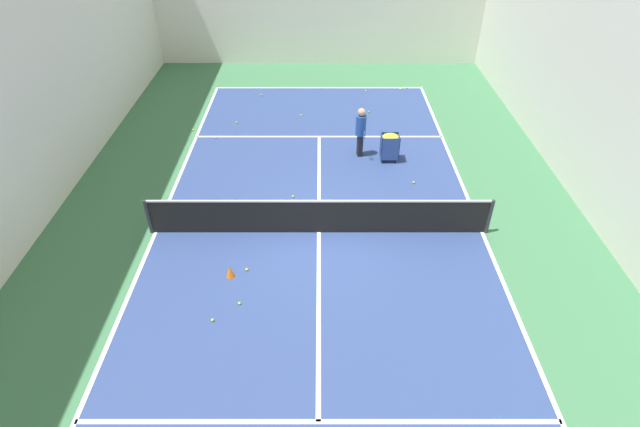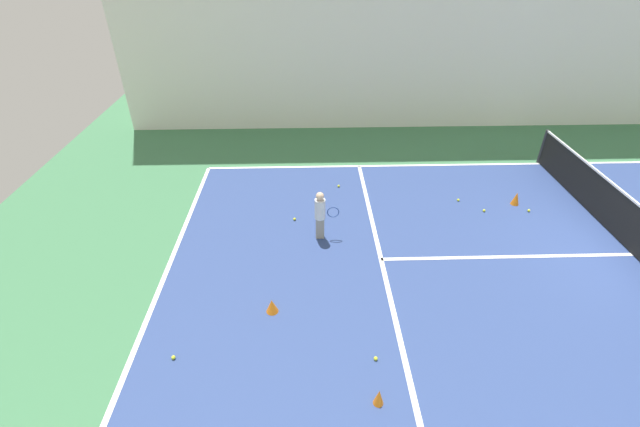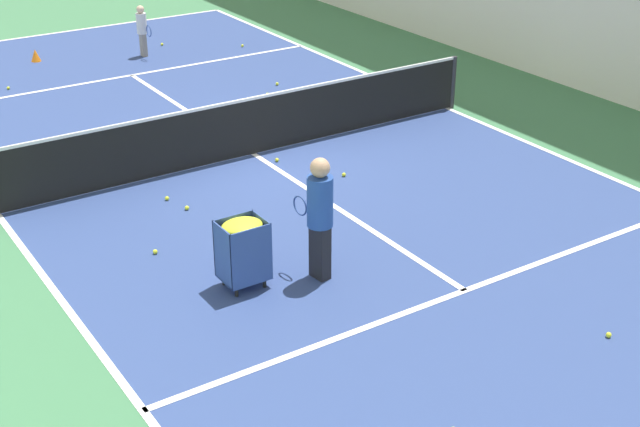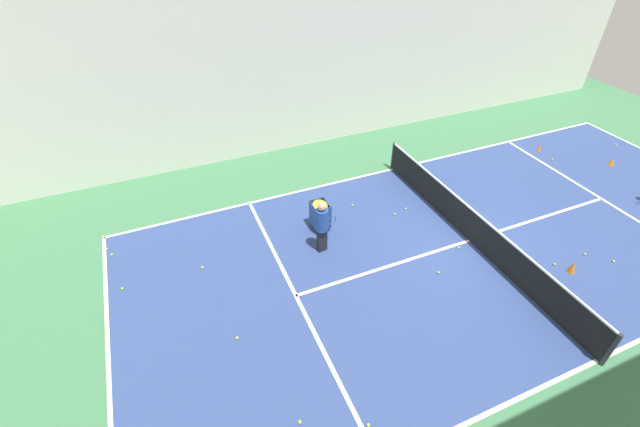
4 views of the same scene
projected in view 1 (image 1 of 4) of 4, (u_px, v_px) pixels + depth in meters
ground_plane at (320, 232)px, 13.80m from camera, size 30.87×30.87×0.00m
court_playing_area at (320, 232)px, 13.80m from camera, size 9.05×20.55×0.00m
line_baseline_far at (321, 88)px, 22.07m from camera, size 9.05×0.10×0.00m
line_sideline_left at (157, 232)px, 13.81m from camera, size 0.10×20.55×0.00m
line_sideline_right at (483, 232)px, 13.78m from camera, size 0.10×20.55×0.00m
line_service_near at (319, 422)px, 9.24m from camera, size 9.05×0.10×0.00m
line_service_far at (320, 137)px, 18.35m from camera, size 9.05×0.10×0.00m
line_centre_service at (320, 232)px, 13.79m from camera, size 0.10×11.30×0.00m
tennis_net at (320, 216)px, 13.47m from camera, size 9.35×0.10×1.07m
coach_at_net at (362, 129)px, 16.67m from camera, size 0.38×0.68×1.73m
ball_cart at (391, 143)px, 16.57m from camera, size 0.60×0.50×0.96m
training_cone_0 at (231, 271)px, 12.28m from camera, size 0.21×0.21×0.35m
tennis_ball_0 at (248, 269)px, 12.53m from camera, size 0.07×0.07×0.07m
tennis_ball_1 at (314, 220)px, 14.19m from camera, size 0.07×0.07×0.07m
tennis_ball_2 at (367, 91)px, 21.71m from camera, size 0.07×0.07×0.07m
tennis_ball_3 at (387, 202)px, 14.92m from camera, size 0.07×0.07×0.07m
tennis_ball_5 at (423, 87)px, 22.04m from camera, size 0.07×0.07×0.07m
tennis_ball_6 at (409, 88)px, 21.98m from camera, size 0.07×0.07×0.07m
tennis_ball_7 at (238, 122)px, 19.23m from camera, size 0.07×0.07×0.07m
tennis_ball_8 at (294, 196)px, 15.15m from camera, size 0.07×0.07×0.07m
tennis_ball_9 at (370, 112)px, 19.99m from camera, size 0.07×0.07×0.07m
tennis_ball_10 at (415, 183)px, 15.77m from camera, size 0.07×0.07×0.07m
tennis_ball_11 at (214, 320)px, 11.19m from camera, size 0.07×0.07×0.07m
tennis_ball_12 at (302, 115)px, 19.75m from camera, size 0.07×0.07×0.07m
tennis_ball_13 at (240, 303)px, 11.60m from camera, size 0.07×0.07×0.07m
tennis_ball_14 at (194, 130)px, 18.72m from camera, size 0.07×0.07×0.07m
tennis_ball_16 at (402, 89)px, 21.87m from camera, size 0.07×0.07×0.07m
tennis_ball_18 at (392, 211)px, 14.52m from camera, size 0.07×0.07×0.07m
tennis_ball_19 at (262, 95)px, 21.36m from camera, size 0.07×0.07×0.07m
tennis_ball_21 at (217, 137)px, 18.22m from camera, size 0.07×0.07×0.07m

